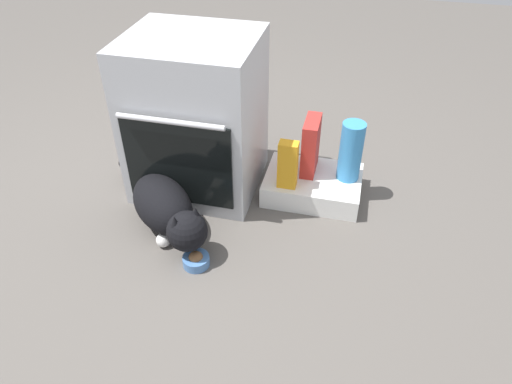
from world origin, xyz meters
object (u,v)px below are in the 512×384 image
water_bottle (351,151)px  cereal_box (311,146)px  juice_carton (288,165)px  cat (167,209)px  oven (196,117)px  pantry_cabinet (313,185)px  food_bowl (196,260)px

water_bottle → cereal_box: bearing=174.0°
juice_carton → cereal_box: (0.08, 0.16, 0.02)m
cat → cereal_box: (0.57, 0.48, 0.12)m
oven → juice_carton: oven is taller
cat → juice_carton: size_ratio=2.68×
oven → cereal_box: size_ratio=2.74×
cat → cereal_box: 0.75m
juice_carton → cat: bearing=-146.2°
water_bottle → cereal_box: water_bottle is taller
pantry_cabinet → cereal_box: size_ratio=1.68×
water_bottle → cereal_box: 0.20m
juice_carton → cereal_box: size_ratio=0.86×
cat → juice_carton: (0.48, 0.32, 0.10)m
food_bowl → cereal_box: bearing=59.9°
pantry_cabinet → cereal_box: (-0.03, 0.05, 0.20)m
oven → pantry_cabinet: bearing=2.9°
cat → pantry_cabinet: bearing=77.8°
water_bottle → oven: bearing=-175.5°
juice_carton → oven: bearing=170.6°
oven → food_bowl: (0.17, -0.57, -0.36)m
oven → juice_carton: (0.47, -0.08, -0.15)m
pantry_cabinet → water_bottle: size_ratio=1.57×
oven → cat: 0.47m
oven → food_bowl: oven is taller
food_bowl → water_bottle: 0.88m
food_bowl → cereal_box: 0.79m
food_bowl → cat: cat is taller
oven → pantry_cabinet: (0.58, 0.03, -0.33)m
juice_carton → pantry_cabinet: bearing=42.7°
cereal_box → juice_carton: bearing=-118.0°
oven → cat: oven is taller
cereal_box → pantry_cabinet: bearing=-57.7°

